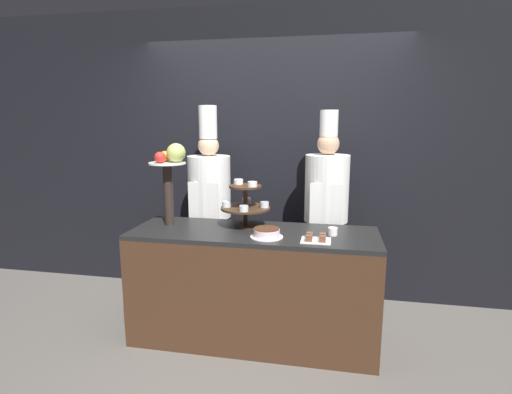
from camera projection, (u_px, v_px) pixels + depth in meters
ground_plane at (245, 360)px, 2.94m from camera, size 14.00×14.00×0.00m
wall_back at (273, 156)px, 3.91m from camera, size 10.00×0.06×2.80m
buffet_counter at (254, 286)px, 3.17m from camera, size 1.91×0.65×0.90m
tiered_stand at (245, 203)px, 3.18m from camera, size 0.40×0.40×0.38m
fruit_pedestal at (170, 168)px, 3.20m from camera, size 0.30×0.29×0.66m
cake_round at (267, 233)px, 2.92m from camera, size 0.24×0.24×0.07m
cup_white at (333, 231)px, 2.97m from camera, size 0.07×0.07×0.06m
cake_square_tray at (316, 238)px, 2.83m from camera, size 0.21×0.18×0.05m
chef_left at (210, 203)px, 3.73m from camera, size 0.39×0.39×1.87m
chef_center_left at (326, 207)px, 3.53m from camera, size 0.38×0.38×1.83m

